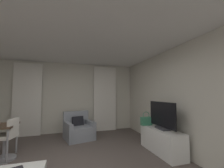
{
  "coord_description": "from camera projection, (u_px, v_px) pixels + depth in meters",
  "views": [
    {
      "loc": [
        -0.02,
        -2.72,
        1.43
      ],
      "look_at": [
        1.13,
        1.1,
        1.7
      ],
      "focal_mm": 23.2,
      "sensor_mm": 36.0,
      "label": 1
    }
  ],
  "objects": [
    {
      "name": "wall_window",
      "position": [
        69.0,
        97.0,
        5.49
      ],
      "size": [
        5.12,
        0.06,
        2.6
      ],
      "color": "beige",
      "rests_on": "ground"
    },
    {
      "name": "wall_right",
      "position": [
        184.0,
        100.0,
        3.32
      ],
      "size": [
        0.06,
        6.12,
        2.6
      ],
      "color": "beige",
      "rests_on": "ground"
    },
    {
      "name": "ceiling",
      "position": [
        71.0,
        29.0,
        2.69
      ],
      "size": [
        5.12,
        6.12,
        0.06
      ],
      "primitive_type": "cube",
      "color": "white",
      "rests_on": "wall_left"
    },
    {
      "name": "curtain_left_panel",
      "position": [
        27.0,
        99.0,
        4.97
      ],
      "size": [
        0.9,
        0.06,
        2.5
      ],
      "color": "silver",
      "rests_on": "ground"
    },
    {
      "name": "curtain_right_panel",
      "position": [
        105.0,
        98.0,
        5.76
      ],
      "size": [
        0.9,
        0.06,
        2.5
      ],
      "color": "silver",
      "rests_on": "ground"
    },
    {
      "name": "armchair",
      "position": [
        79.0,
        130.0,
        4.63
      ],
      "size": [
        1.01,
        1.0,
        0.85
      ],
      "color": "gray",
      "rests_on": "ground"
    },
    {
      "name": "desk_chair",
      "position": [
        6.0,
        141.0,
        3.17
      ],
      "size": [
        0.48,
        0.48,
        0.88
      ],
      "color": "gray",
      "rests_on": "ground"
    },
    {
      "name": "tv_console",
      "position": [
        161.0,
        141.0,
        3.54
      ],
      "size": [
        0.45,
        1.28,
        0.57
      ],
      "color": "white",
      "rests_on": "ground"
    },
    {
      "name": "tv_flatscreen",
      "position": [
        162.0,
        116.0,
        3.53
      ],
      "size": [
        0.2,
        0.96,
        0.66
      ],
      "color": "#333338",
      "rests_on": "tv_console"
    },
    {
      "name": "handbag_primary",
      "position": [
        146.0,
        121.0,
        3.99
      ],
      "size": [
        0.3,
        0.14,
        0.37
      ],
      "color": "#387F5B",
      "rests_on": "tv_console"
    }
  ]
}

